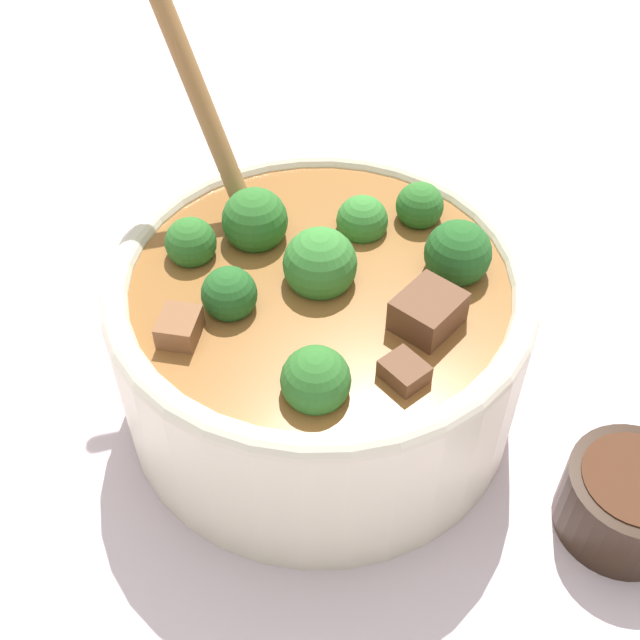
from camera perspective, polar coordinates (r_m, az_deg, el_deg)
The scene contains 3 objects.
ground_plane at distance 0.52m, azimuth 0.00°, elevation -5.48°, with size 4.00×4.00×0.00m, color silver.
stew_bowl at distance 0.47m, azimuth -0.01°, elevation -0.55°, with size 0.24×0.28×0.29m.
condiment_bowl at distance 0.48m, azimuth 21.07°, elevation -11.76°, with size 0.07×0.07×0.05m.
Camera 1 is at (-0.31, -0.09, 0.41)m, focal length 45.00 mm.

